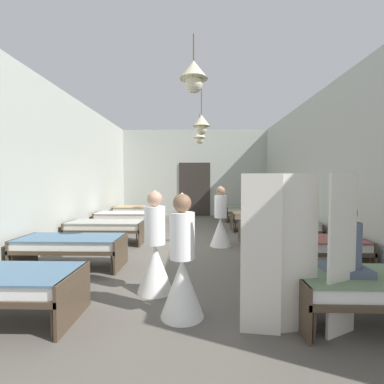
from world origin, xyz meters
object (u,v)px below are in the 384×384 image
at_px(bed_right_row_2, 279,227).
at_px(bed_right_row_4, 250,210).
at_px(bed_left_row_4, 139,210).
at_px(bed_right_row_0, 379,287).
at_px(nurse_near_aisle, 182,273).
at_px(bed_left_row_3, 126,216).
at_px(nurse_mid_aisle, 220,225).
at_px(privacy_screen, 301,254).
at_px(bed_left_row_1, 71,244).
at_px(patient_seated_primary, 346,247).
at_px(bed_right_row_1, 310,245).
at_px(nurse_far_aisle, 155,256).
at_px(bed_left_row_2, 106,226).
at_px(bed_right_row_3, 261,217).

height_order(bed_right_row_2, bed_right_row_4, same).
bearing_deg(bed_left_row_4, bed_right_row_2, -40.74).
height_order(bed_right_row_0, nurse_near_aisle, nurse_near_aisle).
xyz_separation_m(bed_left_row_3, nurse_mid_aisle, (2.91, -2.09, 0.09)).
bearing_deg(privacy_screen, bed_right_row_0, 0.17).
bearing_deg(bed_left_row_1, patient_seated_primary, -24.43).
bearing_deg(bed_left_row_3, privacy_screen, -59.58).
bearing_deg(patient_seated_primary, bed_right_row_2, 84.63).
height_order(bed_left_row_3, bed_right_row_4, same).
relative_size(bed_right_row_1, nurse_far_aisle, 1.28).
xyz_separation_m(nurse_far_aisle, privacy_screen, (1.71, -1.03, 0.32)).
xyz_separation_m(bed_left_row_2, bed_left_row_3, (0.00, 1.89, 0.00)).
relative_size(bed_left_row_1, nurse_mid_aisle, 1.28).
distance_m(bed_right_row_1, bed_right_row_4, 5.67).
xyz_separation_m(bed_left_row_3, patient_seated_primary, (4.04, -5.61, 0.43)).
relative_size(bed_left_row_2, bed_right_row_4, 1.00).
bearing_deg(privacy_screen, bed_left_row_3, 109.51).
height_order(bed_right_row_1, privacy_screen, privacy_screen).
distance_m(bed_right_row_2, nurse_near_aisle, 4.26).
bearing_deg(bed_right_row_3, bed_left_row_1, -139.26).
bearing_deg(nurse_near_aisle, bed_left_row_3, 47.98).
bearing_deg(bed_left_row_1, nurse_mid_aisle, 30.20).
bearing_deg(nurse_mid_aisle, nurse_far_aisle, -28.66).
distance_m(bed_right_row_2, nurse_far_aisle, 3.96).
distance_m(nurse_mid_aisle, nurse_far_aisle, 2.98).
xyz_separation_m(bed_right_row_3, nurse_mid_aisle, (-1.48, -2.09, 0.09)).
bearing_deg(patient_seated_primary, bed_left_row_3, 125.73).
bearing_deg(bed_right_row_0, nurse_near_aisle, 176.29).
bearing_deg(bed_right_row_2, bed_left_row_1, -156.70).
xyz_separation_m(nurse_far_aisle, patient_seated_primary, (2.31, -0.79, 0.34)).
height_order(nurse_near_aisle, nurse_far_aisle, same).
bearing_deg(bed_right_row_3, bed_left_row_4, 156.70).
distance_m(bed_left_row_3, bed_left_row_4, 1.89).
xyz_separation_m(bed_right_row_3, nurse_far_aisle, (-2.66, -4.82, 0.09)).
bearing_deg(bed_right_row_3, nurse_far_aisle, -118.83).
relative_size(bed_right_row_3, nurse_mid_aisle, 1.28).
xyz_separation_m(bed_left_row_2, privacy_screen, (3.44, -3.97, 0.41)).
relative_size(bed_left_row_2, patient_seated_primary, 2.38).
height_order(bed_right_row_3, nurse_mid_aisle, nurse_mid_aisle).
height_order(bed_left_row_3, bed_left_row_4, same).
xyz_separation_m(bed_right_row_0, nurse_far_aisle, (-2.66, 0.85, 0.09)).
relative_size(bed_left_row_1, bed_right_row_2, 1.00).
bearing_deg(nurse_far_aisle, privacy_screen, -42.53).
xyz_separation_m(bed_left_row_1, nurse_mid_aisle, (2.91, 1.69, 0.09)).
distance_m(bed_left_row_4, nurse_near_aisle, 7.73).
bearing_deg(bed_left_row_3, bed_right_row_2, -23.30).
bearing_deg(bed_right_row_0, patient_seated_primary, 170.90).
relative_size(bed_left_row_2, privacy_screen, 1.12).
xyz_separation_m(bed_left_row_1, bed_left_row_4, (0.00, 5.67, 0.00)).
relative_size(bed_left_row_2, bed_right_row_3, 1.00).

